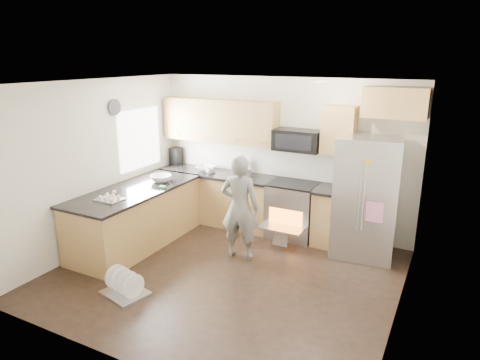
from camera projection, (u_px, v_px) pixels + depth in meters
The scene contains 8 objects.
ground at pixel (225, 274), 5.94m from camera, with size 4.50×4.50×0.00m, color black.
room_shell at pixel (222, 157), 5.51m from camera, with size 4.54×4.04×2.62m.
back_cabinet_run at pixel (244, 173), 7.42m from camera, with size 4.45×0.64×2.50m.
peninsula at pixel (137, 217), 6.80m from camera, with size 0.96×2.36×1.03m.
stove_range at pixel (293, 198), 7.04m from camera, with size 0.76×0.97×1.79m.
refrigerator at pixel (366, 198), 6.29m from camera, with size 0.96×0.79×1.82m.
person at pixel (240, 207), 6.27m from camera, with size 0.57×0.37×1.57m, color slate.
dish_rack at pixel (125, 288), 5.43m from camera, with size 0.64×0.55×0.34m.
Camera 1 is at (2.65, -4.64, 2.92)m, focal length 32.00 mm.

